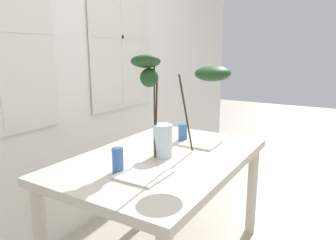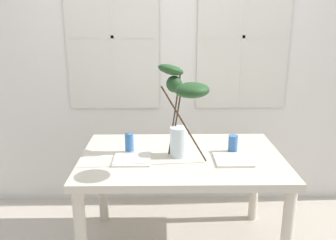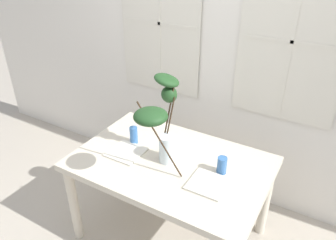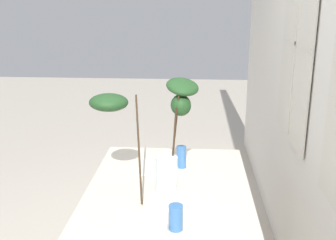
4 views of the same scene
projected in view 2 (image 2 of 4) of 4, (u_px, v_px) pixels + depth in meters
name	position (u px, v px, depth m)	size (l,w,h in m)	color
back_wall_with_windows	(178.00, 54.00, 3.10)	(5.77, 0.14, 2.70)	silver
dining_table	(181.00, 168.00, 2.50)	(1.39, 0.92, 0.74)	beige
vase_with_branches	(180.00, 106.00, 2.29)	(0.36, 0.61, 0.64)	silver
drinking_glass_blue_left	(129.00, 143.00, 2.51)	(0.06, 0.06, 0.14)	#386BAD
drinking_glass_blue_right	(233.00, 144.00, 2.52)	(0.07, 0.07, 0.12)	#386BAD
plate_square_left	(132.00, 159.00, 2.39)	(0.25, 0.25, 0.01)	silver
plate_square_right	(233.00, 160.00, 2.38)	(0.24, 0.24, 0.01)	silver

